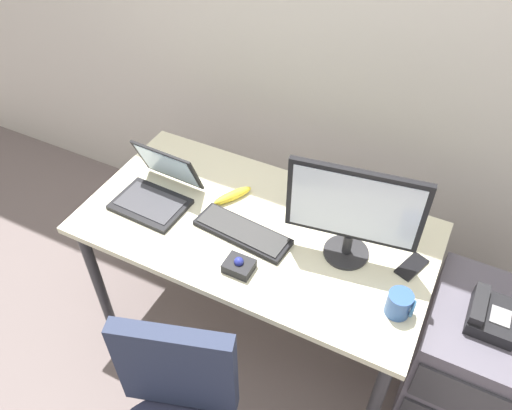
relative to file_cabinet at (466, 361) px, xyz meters
name	(u,v)px	position (x,y,z in m)	size (l,w,h in m)	color
ground_plane	(256,323)	(-0.97, -0.05, -0.32)	(8.00, 8.00, 0.00)	#6D605F
back_wall	(335,3)	(-0.97, 0.69, 1.08)	(6.00, 0.10, 2.80)	beige
desk	(256,238)	(-0.97, -0.05, 0.34)	(1.48, 0.77, 0.73)	beige
file_cabinet	(466,361)	(0.00, 0.00, 0.00)	(0.42, 0.53, 0.64)	#595461
desk_phone	(491,315)	(-0.01, -0.02, 0.35)	(0.17, 0.20, 0.09)	black
monitor_main	(354,210)	(-0.58, -0.02, 0.65)	(0.50, 0.18, 0.43)	#262628
keyboard	(243,232)	(-0.99, -0.12, 0.43)	(0.42, 0.18, 0.03)	black
laptop	(157,190)	(-1.43, -0.09, 0.47)	(0.32, 0.32, 0.23)	black
trackball_mouse	(239,266)	(-0.92, -0.29, 0.44)	(0.11, 0.09, 0.07)	black
coffee_mug	(400,304)	(-0.32, -0.20, 0.46)	(0.10, 0.09, 0.10)	#2F5293
cell_phone	(412,266)	(-0.33, 0.02, 0.42)	(0.07, 0.14, 0.01)	black
banana	(233,196)	(-1.13, 0.05, 0.43)	(0.19, 0.04, 0.04)	yellow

